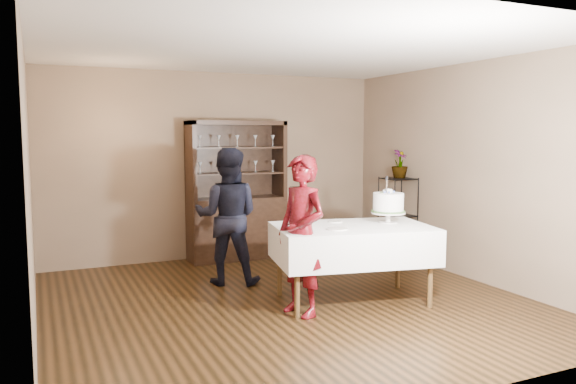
% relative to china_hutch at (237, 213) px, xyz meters
% --- Properties ---
extents(floor, '(5.00, 5.00, 0.00)m').
position_rel_china_hutch_xyz_m(floor, '(-0.20, -2.25, -0.66)').
color(floor, black).
rests_on(floor, ground).
extents(ceiling, '(5.00, 5.00, 0.00)m').
position_rel_china_hutch_xyz_m(ceiling, '(-0.20, -2.25, 2.04)').
color(ceiling, silver).
rests_on(ceiling, back_wall).
extents(back_wall, '(5.00, 0.02, 2.70)m').
position_rel_china_hutch_xyz_m(back_wall, '(-0.20, 0.25, 0.69)').
color(back_wall, brown).
rests_on(back_wall, floor).
extents(wall_left, '(0.02, 5.00, 2.70)m').
position_rel_china_hutch_xyz_m(wall_left, '(-2.70, -2.25, 0.69)').
color(wall_left, brown).
rests_on(wall_left, floor).
extents(wall_right, '(0.02, 5.00, 2.70)m').
position_rel_china_hutch_xyz_m(wall_right, '(2.30, -2.25, 0.69)').
color(wall_right, brown).
rests_on(wall_right, floor).
extents(china_hutch, '(1.40, 0.48, 2.00)m').
position_rel_china_hutch_xyz_m(china_hutch, '(0.00, 0.00, 0.00)').
color(china_hutch, black).
rests_on(china_hutch, floor).
extents(plant_etagere, '(0.42, 0.42, 1.20)m').
position_rel_china_hutch_xyz_m(plant_etagere, '(2.08, -1.05, -0.01)').
color(plant_etagere, black).
rests_on(plant_etagere, floor).
extents(cake_table, '(1.82, 1.32, 0.83)m').
position_rel_china_hutch_xyz_m(cake_table, '(0.45, -2.52, -0.03)').
color(cake_table, silver).
rests_on(cake_table, floor).
extents(woman, '(0.55, 0.68, 1.62)m').
position_rel_china_hutch_xyz_m(woman, '(-0.25, -2.69, 0.14)').
color(woman, '#3A0605').
rests_on(woman, floor).
extents(man, '(1.00, 0.91, 1.65)m').
position_rel_china_hutch_xyz_m(man, '(-0.55, -1.25, 0.16)').
color(man, black).
rests_on(man, floor).
extents(cake, '(0.38, 0.38, 0.52)m').
position_rel_china_hutch_xyz_m(cake, '(0.91, -2.50, 0.38)').
color(cake, silver).
rests_on(cake, cake_table).
extents(plate_near, '(0.26, 0.26, 0.01)m').
position_rel_china_hutch_xyz_m(plate_near, '(0.18, -2.66, 0.18)').
color(plate_near, silver).
rests_on(plate_near, cake_table).
extents(plate_far, '(0.19, 0.19, 0.01)m').
position_rel_china_hutch_xyz_m(plate_far, '(0.39, -2.23, 0.18)').
color(plate_far, silver).
rests_on(plate_far, cake_table).
extents(potted_plant, '(0.30, 0.30, 0.41)m').
position_rel_china_hutch_xyz_m(potted_plant, '(2.10, -1.04, 0.73)').
color(potted_plant, '#446D34').
rests_on(potted_plant, plant_etagere).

